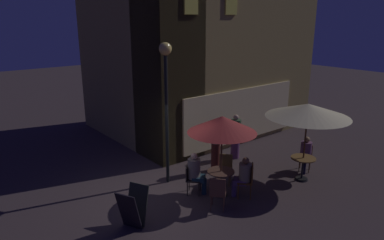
# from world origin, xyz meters

# --- Properties ---
(ground_plane) EXTENTS (60.00, 60.00, 0.00)m
(ground_plane) POSITION_xyz_m (0.00, 0.00, 0.00)
(ground_plane) COLOR #3C2F30
(cafe_building) EXTENTS (8.40, 6.77, 7.79)m
(cafe_building) POSITION_xyz_m (4.21, 3.57, 3.89)
(cafe_building) COLOR olive
(cafe_building) RESTS_ON ground
(street_lamp_near_corner) EXTENTS (0.37, 0.37, 4.31)m
(street_lamp_near_corner) POSITION_xyz_m (0.94, 0.60, 3.21)
(street_lamp_near_corner) COLOR black
(street_lamp_near_corner) RESTS_ON ground
(menu_sandwich_board) EXTENTS (0.85, 0.79, 1.01)m
(menu_sandwich_board) POSITION_xyz_m (-1.16, -0.92, 0.52)
(menu_sandwich_board) COLOR black
(menu_sandwich_board) RESTS_ON ground
(cafe_table_0) EXTENTS (0.78, 0.78, 0.76)m
(cafe_table_0) POSITION_xyz_m (1.63, -1.07, 0.57)
(cafe_table_0) COLOR black
(cafe_table_0) RESTS_ON ground
(cafe_table_1) EXTENTS (0.77, 0.77, 0.76)m
(cafe_table_1) POSITION_xyz_m (4.34, -1.95, 0.57)
(cafe_table_1) COLOR black
(cafe_table_1) RESTS_ON ground
(patio_umbrella_0) EXTENTS (1.94, 1.94, 2.39)m
(patio_umbrella_0) POSITION_xyz_m (1.63, -1.07, 2.14)
(patio_umbrella_0) COLOR black
(patio_umbrella_0) RESTS_ON ground
(patio_umbrella_1) EXTENTS (2.53, 2.53, 2.49)m
(patio_umbrella_1) POSITION_xyz_m (4.34, -1.95, 2.28)
(patio_umbrella_1) COLOR black
(patio_umbrella_1) RESTS_ON ground
(cafe_chair_0) EXTENTS (0.59, 0.59, 0.97)m
(cafe_chair_0) POSITION_xyz_m (0.98, -1.65, 0.57)
(cafe_chair_0) COLOR #533228
(cafe_chair_0) RESTS_ON ground
(cafe_chair_1) EXTENTS (0.61, 0.61, 1.00)m
(cafe_chair_1) POSITION_xyz_m (2.16, -1.66, 0.60)
(cafe_chair_1) COLOR brown
(cafe_chair_1) RESTS_ON ground
(cafe_chair_2) EXTENTS (0.57, 0.57, 0.91)m
(cafe_chair_2) POSITION_xyz_m (2.30, -0.56, 0.56)
(cafe_chair_2) COLOR brown
(cafe_chair_2) RESTS_ON ground
(cafe_chair_3) EXTENTS (0.60, 0.60, 0.87)m
(cafe_chair_3) POSITION_xyz_m (1.04, -0.43, 0.53)
(cafe_chair_3) COLOR black
(cafe_chair_3) RESTS_ON ground
(cafe_chair_4) EXTENTS (0.53, 0.53, 0.87)m
(cafe_chair_4) POSITION_xyz_m (5.11, -1.54, 0.53)
(cafe_chair_4) COLOR brown
(cafe_chair_4) RESTS_ON ground
(patron_seated_0) EXTENTS (0.53, 0.54, 1.22)m
(patron_seated_0) POSITION_xyz_m (2.05, -1.54, 0.69)
(patron_seated_0) COLOR #573E6F
(patron_seated_0) RESTS_ON ground
(patron_seated_1) EXTENTS (0.54, 0.54, 1.27)m
(patron_seated_1) POSITION_xyz_m (1.13, -0.54, 0.72)
(patron_seated_1) COLOR #1B3342
(patron_seated_1) RESTS_ON ground
(patron_seated_2) EXTENTS (0.55, 0.49, 1.20)m
(patron_seated_2) POSITION_xyz_m (4.99, -1.61, 0.68)
(patron_seated_2) COLOR black
(patron_seated_2) RESTS_ON ground
(patron_standing_3) EXTENTS (0.35, 0.35, 1.74)m
(patron_standing_3) POSITION_xyz_m (2.69, 0.31, 0.87)
(patron_standing_3) COLOR #51201B
(patron_standing_3) RESTS_ON ground
(patron_standing_4) EXTENTS (0.37, 0.37, 1.65)m
(patron_standing_4) POSITION_xyz_m (4.01, 0.70, 0.82)
(patron_standing_4) COLOR #633661
(patron_standing_4) RESTS_ON ground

